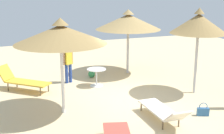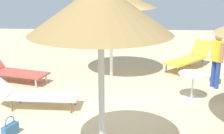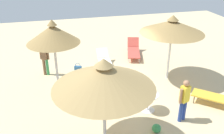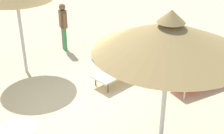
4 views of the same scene
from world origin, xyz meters
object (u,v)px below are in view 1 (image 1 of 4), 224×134
at_px(lounge_chair_edge, 22,80).
at_px(side_table_round, 97,74).
at_px(parasol_umbrella_center, 128,22).
at_px(lounge_chair_back, 163,111).
at_px(person_standing_far_right, 68,61).
at_px(parasol_umbrella_near_left, 199,24).
at_px(beach_ball, 92,74).
at_px(handbag, 203,111).
at_px(parasol_umbrella_front, 61,34).

distance_m(lounge_chair_edge, side_table_round, 2.82).
relative_size(lounge_chair_edge, side_table_round, 2.58).
relative_size(parasol_umbrella_center, lounge_chair_edge, 1.49).
bearing_deg(lounge_chair_back, person_standing_far_right, 19.33).
height_order(parasol_umbrella_near_left, lounge_chair_back, parasol_umbrella_near_left).
distance_m(side_table_round, beach_ball, 1.27).
bearing_deg(handbag, beach_ball, 20.51).
xyz_separation_m(parasol_umbrella_center, lounge_chair_back, (-5.21, 1.19, -1.97)).
distance_m(lounge_chair_back, person_standing_far_right, 5.04).
distance_m(lounge_chair_edge, handbag, 6.58).
xyz_separation_m(parasol_umbrella_near_left, side_table_round, (2.04, 3.12, -2.06)).
height_order(parasol_umbrella_front, parasol_umbrella_center, parasol_umbrella_front).
bearing_deg(handbag, parasol_umbrella_front, 65.70).
bearing_deg(handbag, parasol_umbrella_near_left, -28.49).
relative_size(lounge_chair_back, person_standing_far_right, 1.35).
relative_size(parasol_umbrella_front, side_table_round, 3.95).
bearing_deg(lounge_chair_edge, handbag, -132.06).
height_order(parasol_umbrella_center, handbag, parasol_umbrella_center).
distance_m(person_standing_far_right, side_table_round, 1.31).
distance_m(parasol_umbrella_front, beach_ball, 4.54).
distance_m(parasol_umbrella_center, lounge_chair_edge, 5.14).
relative_size(parasol_umbrella_front, parasol_umbrella_center, 1.03).
height_order(parasol_umbrella_near_left, handbag, parasol_umbrella_near_left).
bearing_deg(lounge_chair_edge, lounge_chair_back, -141.20).
relative_size(parasol_umbrella_near_left, lounge_chair_back, 1.46).
relative_size(parasol_umbrella_center, side_table_round, 3.85).
distance_m(parasol_umbrella_front, lounge_chair_edge, 3.49).
bearing_deg(parasol_umbrella_center, lounge_chair_edge, 100.08).
xyz_separation_m(parasol_umbrella_near_left, handbag, (-1.88, 1.02, -2.40)).
xyz_separation_m(handbag, side_table_round, (3.92, 2.10, 0.34)).
bearing_deg(lounge_chair_back, parasol_umbrella_near_left, -52.23).
xyz_separation_m(lounge_chair_edge, side_table_round, (-0.48, -2.78, 0.07)).
bearing_deg(parasol_umbrella_center, handbag, -178.05).
xyz_separation_m(parasol_umbrella_near_left, beach_ball, (3.26, 2.94, -2.39)).
height_order(parasol_umbrella_center, person_standing_far_right, parasol_umbrella_center).
xyz_separation_m(lounge_chair_edge, person_standing_far_right, (0.35, -1.86, 0.48)).
height_order(parasol_umbrella_center, side_table_round, parasol_umbrella_center).
relative_size(parasol_umbrella_front, handbag, 7.00).
xyz_separation_m(parasol_umbrella_front, handbag, (-1.76, -3.89, -2.31)).
bearing_deg(lounge_chair_back, parasol_umbrella_center, -12.82).
xyz_separation_m(lounge_chair_edge, handbag, (-4.40, -4.88, -0.27)).
height_order(lounge_chair_edge, person_standing_far_right, person_standing_far_right).
distance_m(parasol_umbrella_front, person_standing_far_right, 3.49).
bearing_deg(person_standing_far_right, parasol_umbrella_near_left, -125.47).
xyz_separation_m(lounge_chair_back, handbag, (-0.03, -1.36, -0.20)).
height_order(parasol_umbrella_center, beach_ball, parasol_umbrella_center).
bearing_deg(side_table_round, lounge_chair_back, -169.34).
bearing_deg(lounge_chair_edge, parasol_umbrella_near_left, -113.18).
distance_m(handbag, beach_ball, 5.48).
bearing_deg(beach_ball, side_table_round, 171.80).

